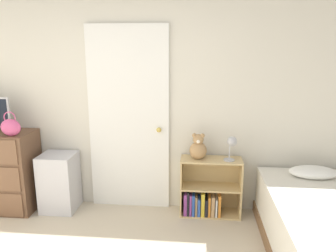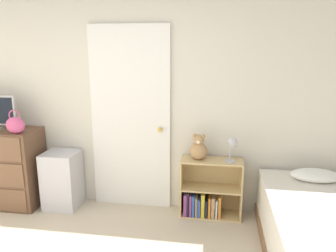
% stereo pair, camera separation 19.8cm
% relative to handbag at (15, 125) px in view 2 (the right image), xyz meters
% --- Properties ---
extents(wall_back, '(10.00, 0.06, 2.55)m').
position_rel_handbag_xyz_m(wall_back, '(1.14, 0.42, 0.25)').
color(wall_back, beige).
rests_on(wall_back, ground_plane).
extents(door_closed, '(0.92, 0.09, 2.10)m').
position_rel_handbag_xyz_m(door_closed, '(1.20, 0.37, 0.03)').
color(door_closed, white).
rests_on(door_closed, ground_plane).
extents(handbag, '(0.22, 0.10, 0.27)m').
position_rel_handbag_xyz_m(handbag, '(0.00, 0.00, 0.00)').
color(handbag, '#C64C7F').
rests_on(handbag, dresser).
extents(storage_bin, '(0.39, 0.37, 0.67)m').
position_rel_handbag_xyz_m(storage_bin, '(0.40, 0.18, -0.69)').
color(storage_bin, silver).
rests_on(storage_bin, ground_plane).
extents(bookshelf, '(0.67, 0.27, 0.66)m').
position_rel_handbag_xyz_m(bookshelf, '(2.10, 0.23, -0.78)').
color(bookshelf, tan).
rests_on(bookshelf, ground_plane).
extents(teddy_bear, '(0.19, 0.19, 0.29)m').
position_rel_handbag_xyz_m(teddy_bear, '(1.99, 0.23, -0.24)').
color(teddy_bear, tan).
rests_on(teddy_bear, bookshelf).
extents(desk_lamp, '(0.13, 0.13, 0.27)m').
position_rel_handbag_xyz_m(desk_lamp, '(2.35, 0.19, -0.18)').
color(desk_lamp, '#B2B2B7').
rests_on(desk_lamp, bookshelf).
extents(bed, '(1.08, 1.93, 0.66)m').
position_rel_handbag_xyz_m(bed, '(3.18, -0.59, -0.75)').
color(bed, brown).
rests_on(bed, ground_plane).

